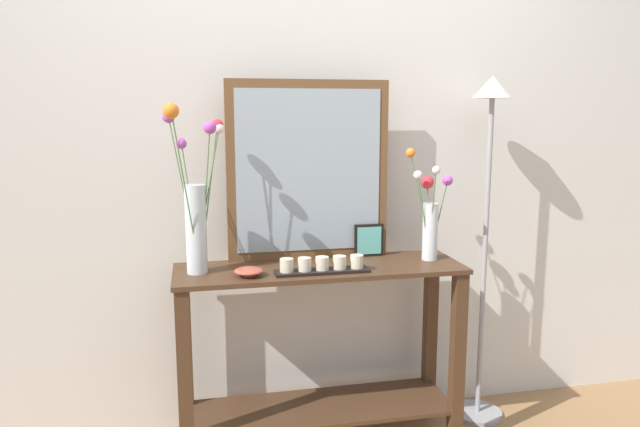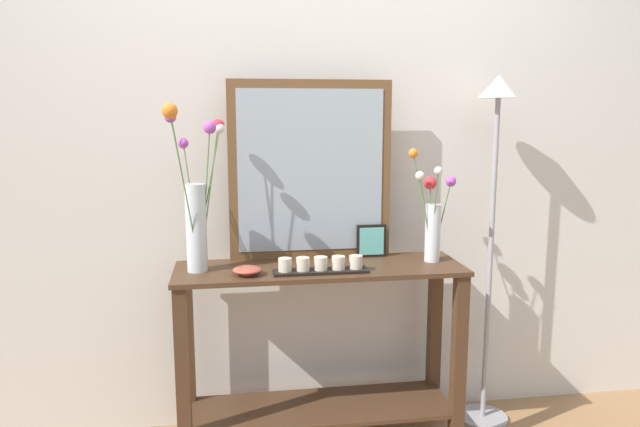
% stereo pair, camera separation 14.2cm
% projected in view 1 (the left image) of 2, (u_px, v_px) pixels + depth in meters
% --- Properties ---
extents(wall_back, '(6.40, 0.08, 2.70)m').
position_uv_depth(wall_back, '(306.00, 142.00, 2.76)').
color(wall_back, silver).
rests_on(wall_back, ground).
extents(console_table, '(1.24, 0.39, 0.83)m').
position_uv_depth(console_table, '(320.00, 341.00, 2.61)').
color(console_table, '#472D1C').
rests_on(console_table, ground).
extents(mirror_leaning, '(0.73, 0.03, 0.80)m').
position_uv_depth(mirror_leaning, '(309.00, 171.00, 2.63)').
color(mirror_leaning, brown).
rests_on(mirror_leaning, console_table).
extents(tall_vase_left, '(0.25, 0.28, 0.69)m').
position_uv_depth(tall_vase_left, '(195.00, 206.00, 2.40)').
color(tall_vase_left, silver).
rests_on(tall_vase_left, console_table).
extents(vase_right, '(0.21, 0.14, 0.50)m').
position_uv_depth(vase_right, '(430.00, 216.00, 2.64)').
color(vase_right, silver).
rests_on(vase_right, console_table).
extents(candle_tray, '(0.39, 0.09, 0.07)m').
position_uv_depth(candle_tray, '(322.00, 266.00, 2.45)').
color(candle_tray, black).
rests_on(candle_tray, console_table).
extents(picture_frame_small, '(0.14, 0.01, 0.15)m').
position_uv_depth(picture_frame_small, '(369.00, 240.00, 2.72)').
color(picture_frame_small, black).
rests_on(picture_frame_small, console_table).
extents(decorative_bowl, '(0.12, 0.12, 0.04)m').
position_uv_depth(decorative_bowl, '(249.00, 271.00, 2.39)').
color(decorative_bowl, '#B24C38').
rests_on(decorative_bowl, console_table).
extents(floor_lamp, '(0.24, 0.24, 1.65)m').
position_uv_depth(floor_lamp, '(488.00, 193.00, 2.76)').
color(floor_lamp, '#9E9EA3').
rests_on(floor_lamp, ground).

